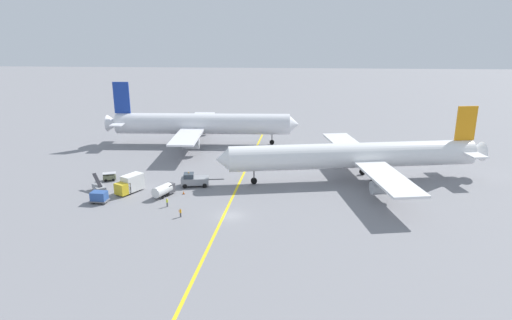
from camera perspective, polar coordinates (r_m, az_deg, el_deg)
ground_plane at (r=78.43m, az=-3.29°, el=-7.12°), size 600.00×600.00×0.00m
taxiway_stripe at (r=87.68m, az=-2.89°, el=-4.49°), size 6.98×119.85×0.01m
airliner_at_gate_left at (r=125.44m, az=-7.00°, el=4.59°), size 53.76×42.66×17.33m
airliner_being_pushed at (r=96.65m, az=12.56°, el=0.53°), size 57.97×46.44×15.62m
pushback_tug at (r=93.02m, az=-7.92°, el=-2.54°), size 8.93×3.78×3.03m
gse_fuel_bowser_stubby at (r=88.40m, az=-11.69°, el=-3.73°), size 3.79×5.23×2.40m
gse_belt_loader_portside at (r=94.78m, az=-19.45°, el=-3.29°), size 4.02×4.64×3.02m
gse_catering_truck_tall at (r=91.87m, az=-15.83°, el=-2.97°), size 4.94×6.27×3.50m
gse_baggage_cart_trailing at (r=100.48m, az=-18.24°, el=-2.04°), size 3.10×2.38×1.71m
gse_container_dolly_flat at (r=88.51m, az=-19.43°, el=-4.45°), size 3.34×2.41×2.15m
ground_crew_wing_walker_right at (r=83.37m, az=-11.30°, el=-5.32°), size 0.36×0.36×1.66m
ground_crew_marshaller_foreground at (r=78.56m, az=-9.64°, el=-6.66°), size 0.47×0.36×1.57m
traffic_cone_wingtip_starboard at (r=89.12m, az=-9.25°, el=-4.16°), size 0.44×0.44×0.60m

